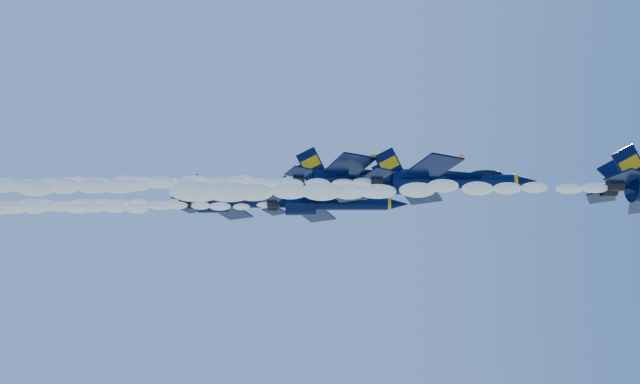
{
  "coord_description": "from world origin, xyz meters",
  "views": [
    {
      "loc": [
        -8.65,
        -61.16,
        130.54
      ],
      "look_at": [
        -8.87,
        2.73,
        154.64
      ],
      "focal_mm": 35.0,
      "sensor_mm": 36.0,
      "label": 1
    }
  ],
  "objects_px": {
    "jet_fourth": "(329,204)",
    "jet_fifth": "(241,201)",
    "jet_second": "(443,181)",
    "jet_third": "(363,179)"
  },
  "relations": [
    {
      "from": "jet_fourth",
      "to": "jet_fifth",
      "type": "height_order",
      "value": "jet_fifth"
    },
    {
      "from": "jet_fourth",
      "to": "jet_second",
      "type": "bearing_deg",
      "value": -48.13
    },
    {
      "from": "jet_second",
      "to": "jet_fourth",
      "type": "height_order",
      "value": "jet_fourth"
    },
    {
      "from": "jet_fourth",
      "to": "jet_fifth",
      "type": "bearing_deg",
      "value": 148.06
    },
    {
      "from": "jet_third",
      "to": "jet_fourth",
      "type": "distance_m",
      "value": 10.6
    },
    {
      "from": "jet_second",
      "to": "jet_fifth",
      "type": "height_order",
      "value": "jet_fifth"
    },
    {
      "from": "jet_third",
      "to": "jet_fifth",
      "type": "height_order",
      "value": "jet_fifth"
    },
    {
      "from": "jet_second",
      "to": "jet_third",
      "type": "bearing_deg",
      "value": 160.21
    },
    {
      "from": "jet_second",
      "to": "jet_third",
      "type": "xyz_separation_m",
      "value": [
        -7.92,
        2.85,
        1.34
      ]
    },
    {
      "from": "jet_third",
      "to": "jet_second",
      "type": "bearing_deg",
      "value": -19.79
    }
  ]
}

